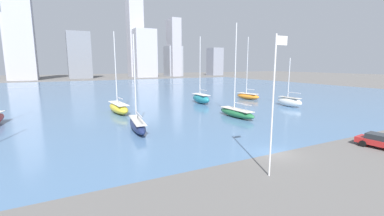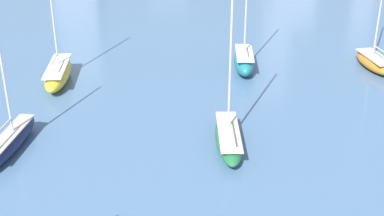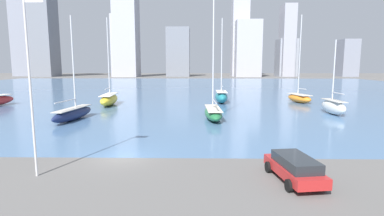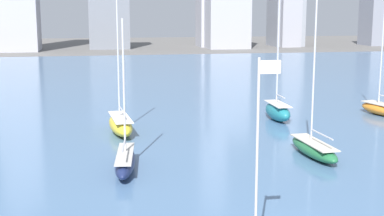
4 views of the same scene
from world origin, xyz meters
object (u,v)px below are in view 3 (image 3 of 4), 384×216
Objects in this scene: flag_pole at (31,78)px; sailboat_white at (333,106)px; sailboat_green at (213,112)px; sailboat_navy at (73,113)px; sailboat_yellow at (109,99)px; sailboat_teal at (221,96)px; sailboat_orange at (299,97)px; parked_wagon_red at (294,167)px.

sailboat_white is (30.07, 25.25, -5.18)m from flag_pole.
flag_pole is 0.71× the size of sailboat_green.
sailboat_navy is at bearing 106.58° from flag_pole.
sailboat_yellow is at bearing 99.09° from flag_pole.
sailboat_teal reaches higher than sailboat_yellow.
sailboat_orange is 35.64m from sailboat_yellow.
sailboat_teal is (14.80, 38.36, -5.08)m from flag_pole.
flag_pole is 49.54m from sailboat_orange.
sailboat_orange is (29.81, 39.20, -5.35)m from flag_pole.
sailboat_navy is 14.72m from sailboat_yellow.
sailboat_yellow is (-20.32, -3.86, -0.14)m from sailboat_teal.
sailboat_navy is at bearing -137.33° from sailboat_teal.
flag_pole is 0.76× the size of sailboat_yellow.
sailboat_green is (-17.71, -4.21, -0.23)m from sailboat_white.
parked_wagon_red is (21.76, -35.03, -0.21)m from sailboat_yellow.
sailboat_navy reaches higher than sailboat_white.
sailboat_orange reaches higher than parked_wagon_red.
sailboat_teal is at bearing 79.78° from sailboat_green.
sailboat_teal reaches higher than sailboat_white.
sailboat_navy is 18.29m from sailboat_green.
sailboat_green is (12.36, 21.03, -5.41)m from flag_pole.
sailboat_navy is 0.81× the size of sailboat_orange.
sailboat_orange is at bearing 43.96° from sailboat_green.
sailboat_yellow is 2.92× the size of parked_wagon_red.
flag_pole reaches higher than sailboat_white.
sailboat_yellow is (-35.33, -4.70, 0.13)m from sailboat_orange.
sailboat_orange is at bearing 3.98° from sailboat_teal.
sailboat_yellow is at bearing 94.92° from sailboat_navy.
sailboat_orange is (-0.26, 13.96, -0.17)m from sailboat_white.
sailboat_green reaches higher than sailboat_teal.
sailboat_orange reaches higher than sailboat_green.
sailboat_yellow is at bearing 113.67° from parked_wagon_red.
sailboat_orange is at bearing 52.75° from flag_pole.
parked_wagon_red is (1.43, -38.89, -0.35)m from sailboat_teal.
sailboat_teal is 3.00× the size of parked_wagon_red.
sailboat_green reaches higher than sailboat_yellow.
parked_wagon_red is at bearing -87.12° from sailboat_teal.
flag_pole is at bearing 169.95° from parked_wagon_red.
sailboat_white is 18.21m from sailboat_green.
sailboat_green reaches higher than parked_wagon_red.
parked_wagon_red is at bearing -62.77° from sailboat_yellow.
parked_wagon_red is at bearing -119.91° from sailboat_white.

